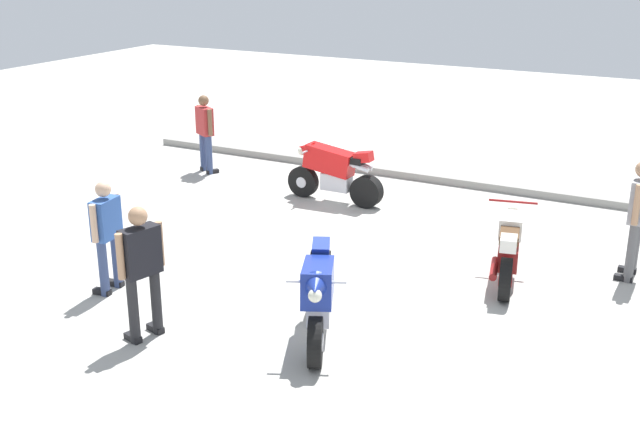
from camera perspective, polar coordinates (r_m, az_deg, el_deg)
ground_plane at (r=12.30m, az=1.46°, el=-3.19°), size 40.00×40.00×0.00m
curb_edge at (r=16.30m, az=8.69°, el=2.51°), size 14.00×0.30×0.15m
motorcycle_red_sportbike at (r=14.75m, az=1.00°, el=3.07°), size 1.95×0.70×1.14m
motorcycle_blue_sportbike at (r=9.63m, az=-0.12°, el=-5.88°), size 1.04×1.85×1.14m
motorcycle_cream_vintage at (r=11.61m, az=13.47°, el=-2.53°), size 0.74×1.94×1.07m
person_in_gray_shirt at (r=12.10m, az=22.02°, el=0.13°), size 0.31×0.67×1.76m
person_in_blue_shirt at (r=11.21m, az=-15.17°, el=-1.19°), size 0.35×0.63×1.61m
person_in_black_shirt at (r=9.73m, az=-12.79°, el=-3.61°), size 0.41×0.66×1.71m
person_in_red_shirt at (r=16.81m, az=-8.32°, el=6.07°), size 0.60×0.48×1.65m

